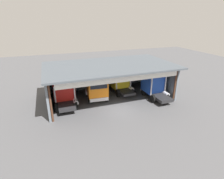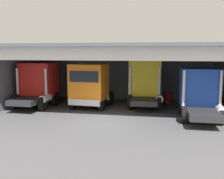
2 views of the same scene
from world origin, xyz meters
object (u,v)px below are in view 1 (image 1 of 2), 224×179
Objects in this scene: oil_drum at (127,84)px; tool_cart at (56,92)px; truck_orange_center_bay at (97,88)px; truck_red_left_bay at (64,92)px; truck_blue_right_bay at (154,85)px; truck_yellow_center_right_bay at (120,80)px.

tool_cart is (-10.93, 0.34, 0.03)m from oil_drum.
truck_red_left_bay is at bearing 7.01° from truck_orange_center_bay.
truck_orange_center_bay is 0.98× the size of truck_blue_right_bay.
oil_drum is at bearing -147.42° from truck_orange_center_bay.
oil_drum is (9.98, 3.32, -1.32)m from truck_red_left_bay.
truck_red_left_bay is 11.99m from truck_blue_right_bay.
truck_orange_center_bay is 6.73m from oil_drum.
truck_red_left_bay is 0.89× the size of truck_orange_center_bay.
truck_blue_right_bay is at bearing -6.19° from truck_red_left_bay.
truck_blue_right_bay is at bearing -21.34° from tool_cart.
tool_cart is (-9.14, 1.90, -1.41)m from truck_yellow_center_right_bay.
oil_drum is 10.93m from tool_cart.
tool_cart is at bearing 178.23° from oil_drum.
truck_yellow_center_right_bay is 0.94× the size of truck_blue_right_bay.
truck_red_left_bay is 4.00m from tool_cart.
oil_drum is (-1.93, 4.69, -1.23)m from truck_blue_right_bay.
truck_yellow_center_right_bay is 4.86m from truck_blue_right_bay.
truck_blue_right_bay is at bearing -67.65° from oil_drum.
truck_red_left_bay is 4.39× the size of tool_cart.
truck_orange_center_bay is at bearing 168.71° from truck_blue_right_bay.
tool_cart is (-5.11, 3.47, -1.24)m from truck_orange_center_bay.
truck_red_left_bay is at bearing -75.51° from tool_cart.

